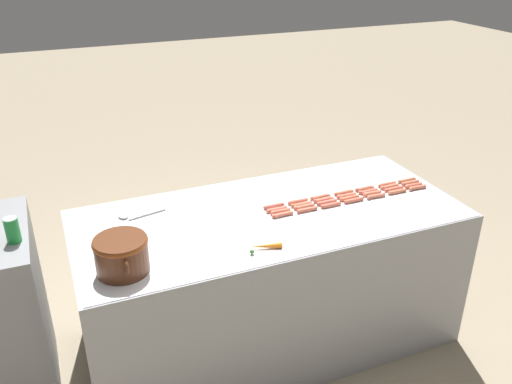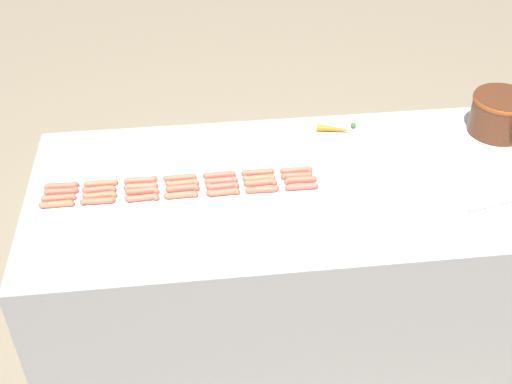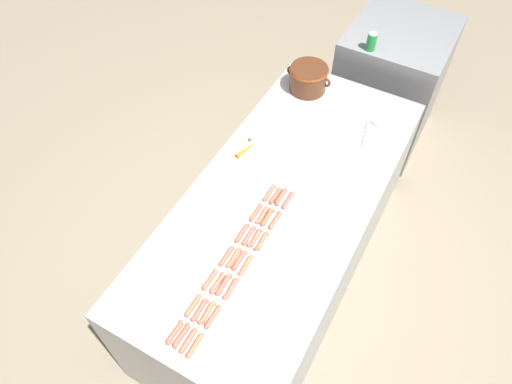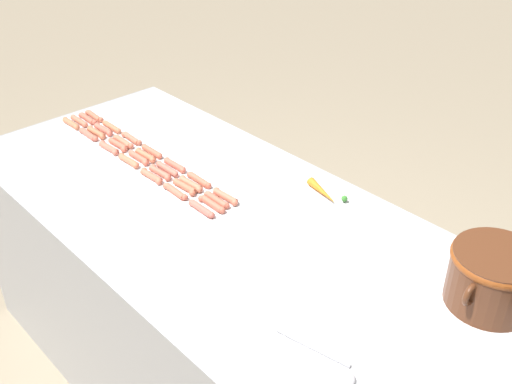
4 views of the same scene
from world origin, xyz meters
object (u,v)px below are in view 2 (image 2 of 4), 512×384
hot_dog_15 (100,195)px  hot_dog_23 (142,198)px  hot_dog_14 (58,198)px  hot_dog_12 (259,178)px  hot_dog_1 (101,183)px  hot_dog_13 (297,175)px  hot_dog_22 (98,201)px  carrot (337,129)px  hot_dog_7 (61,191)px  hot_dog_11 (221,181)px  hot_dog_6 (296,170)px  hot_dog_8 (99,189)px  hot_dog_4 (219,175)px  hot_dog_19 (260,183)px  hot_dog_18 (222,186)px  hot_dog_26 (262,189)px  hot_dog_10 (182,183)px  hot_dog_24 (181,195)px  hot_dog_16 (142,192)px  hot_dog_17 (183,189)px  hot_dog_2 (140,180)px  hot_dog_5 (258,172)px  bean_pot (501,112)px  hot_dog_21 (56,204)px  hot_dog_3 (180,178)px  hot_dog_20 (301,180)px  hot_dog_27 (302,187)px  hot_dog_25 (223,192)px  hot_dog_0 (61,186)px  hot_dog_9 (141,186)px

hot_dog_15 → hot_dog_23: (0.03, 0.16, 0.00)m
hot_dog_14 → hot_dog_12: bearing=92.6°
hot_dog_1 → hot_dog_13: (0.04, 0.76, 0.00)m
hot_dog_22 → carrot: (-0.39, 1.00, 0.00)m
hot_dog_7 → hot_dog_11: bearing=89.6°
hot_dog_6 → hot_dog_8: (0.04, -0.77, 0.00)m
hot_dog_8 → hot_dog_15: same height
hot_dog_4 → hot_dog_19: 0.17m
hot_dog_7 → hot_dog_22: 0.16m
hot_dog_12 → hot_dog_23: (0.07, -0.45, 0.00)m
hot_dog_11 → hot_dog_13: size_ratio=1.00×
hot_dog_18 → hot_dog_26: (0.04, 0.15, 0.00)m
hot_dog_10 → carrot: bearing=114.6°
hot_dog_19 → hot_dog_24: bearing=-82.7°
hot_dog_10 → hot_dog_19: 0.30m
hot_dog_16 → hot_dog_17: (-0.00, 0.15, 0.00)m
hot_dog_2 → hot_dog_8: 0.16m
hot_dog_5 → bean_pot: bean_pot is taller
hot_dog_14 → hot_dog_21: 0.04m
hot_dog_3 → hot_dog_14: (0.07, -0.46, 0.00)m
hot_dog_8 → hot_dog_11: (-0.00, 0.47, 0.00)m
hot_dog_20 → hot_dog_27: bearing=-3.5°
hot_dog_23 → hot_dog_25: size_ratio=1.00×
hot_dog_5 → bean_pot: bearing=100.4°
hot_dog_13 → hot_dog_16: size_ratio=1.00×
hot_dog_19 → hot_dog_25: 0.15m
hot_dog_11 → hot_dog_15: size_ratio=1.00×
hot_dog_8 → hot_dog_20: (0.03, 0.78, 0.00)m
hot_dog_1 → hot_dog_4: same height
hot_dog_0 → hot_dog_15: size_ratio=1.00×
hot_dog_17 → hot_dog_3: bearing=-173.2°
hot_dog_2 → hot_dog_12: 0.46m
hot_dog_20 → hot_dog_21: size_ratio=1.00×
hot_dog_20 → hot_dog_19: bearing=-90.0°
hot_dog_17 → hot_dog_9: bearing=-101.6°
hot_dog_10 → hot_dog_19: (0.04, 0.30, 0.00)m
hot_dog_15 → hot_dog_19: same height
hot_dog_7 → carrot: (-0.31, 1.14, 0.00)m
hot_dog_26 → hot_dog_6: bearing=126.7°
hot_dog_6 → hot_dog_14: size_ratio=1.00×
hot_dog_3 → hot_dog_11: size_ratio=1.00×
hot_dog_13 → hot_dog_27: (0.07, 0.00, 0.00)m
hot_dog_24 → hot_dog_25: (0.00, 0.16, 0.00)m
hot_dog_0 → hot_dog_25: size_ratio=1.00×
hot_dog_3 → hot_dog_25: (0.11, 0.16, 0.00)m
hot_dog_7 → hot_dog_20: size_ratio=1.00×
hot_dog_10 → bean_pot: (-0.23, 1.37, 0.09)m
hot_dog_19 → hot_dog_26: same height
hot_dog_11 → hot_dog_27: (0.08, 0.31, 0.00)m
hot_dog_18 → hot_dog_13: bearing=96.8°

